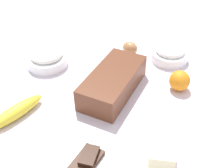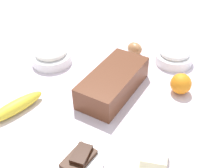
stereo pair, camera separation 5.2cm
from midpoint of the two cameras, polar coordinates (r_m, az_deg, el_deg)
name	(u,v)px [view 2 (the right image)]	position (r m, az deg, el deg)	size (l,w,h in m)	color
ground_plane	(112,95)	(0.94, 1.60, -2.43)	(2.40, 2.40, 0.02)	silver
loaf_pan	(114,82)	(0.92, 2.15, 0.37)	(0.29, 0.15, 0.08)	brown
flour_bowl	(51,56)	(1.09, -11.08, 5.74)	(0.15, 0.15, 0.07)	white
sugar_bowl	(174,56)	(1.10, 14.07, 5.70)	(0.14, 0.14, 0.07)	white
banana	(16,107)	(0.90, -17.70, -4.54)	(0.19, 0.04, 0.04)	yellow
orange_fruit	(181,84)	(0.95, 15.59, 0.02)	(0.07, 0.07, 0.07)	orange
butter_block	(154,156)	(0.73, 10.72, -14.42)	(0.09, 0.06, 0.06)	#F4EDB2
egg_near_butter	(135,49)	(1.13, 6.04, 7.24)	(0.05, 0.05, 0.07)	#AC7446
chocolate_plate	(79,160)	(0.74, -4.69, -15.41)	(0.13, 0.13, 0.03)	white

